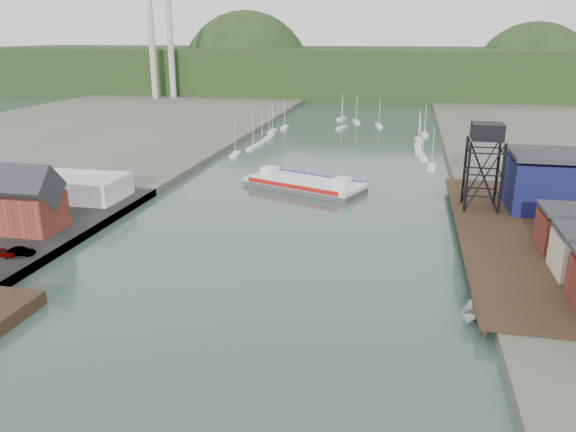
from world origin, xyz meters
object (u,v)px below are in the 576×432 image
at_px(lift_tower, 487,137).
at_px(chain_ferry, 304,184).
at_px(motorboat, 472,313).
at_px(harbor_building, 23,205).
at_px(car_west_a, 4,253).

bearing_deg(lift_tower, chain_ferry, 158.42).
xyz_separation_m(chain_ferry, motorboat, (31.27, -56.78, -0.10)).
xyz_separation_m(harbor_building, car_west_a, (4.39, -11.37, -3.86)).
height_order(lift_tower, car_west_a, lift_tower).
bearing_deg(car_west_a, chain_ferry, -20.63).
distance_m(lift_tower, chain_ferry, 41.80).
bearing_deg(lift_tower, harbor_building, -160.02).
height_order(harbor_building, motorboat, harbor_building).
height_order(harbor_building, lift_tower, lift_tower).
distance_m(chain_ferry, motorboat, 64.82).
bearing_deg(harbor_building, lift_tower, 19.98).
bearing_deg(car_west_a, motorboat, -79.25).
relative_size(lift_tower, motorboat, 3.04).
relative_size(chain_ferry, car_west_a, 7.83).
relative_size(harbor_building, lift_tower, 0.76).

